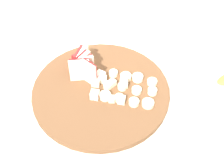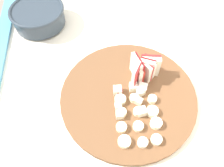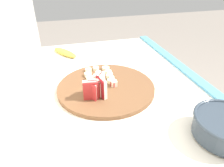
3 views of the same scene
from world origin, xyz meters
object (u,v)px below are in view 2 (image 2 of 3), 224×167
(apple_dice_pile, at_px, (131,96))
(ceramic_bowl, at_px, (38,16))
(cutting_board, at_px, (128,96))
(banana_slice_rows, at_px, (138,119))
(apple_wedge_fan, at_px, (144,69))

(apple_dice_pile, distance_m, ceramic_bowl, 0.40)
(cutting_board, bearing_deg, banana_slice_rows, 8.41)
(ceramic_bowl, bearing_deg, apple_dice_pile, 37.44)
(apple_dice_pile, relative_size, banana_slice_rows, 0.66)
(cutting_board, relative_size, ceramic_bowl, 2.04)
(apple_wedge_fan, height_order, apple_dice_pile, apple_wedge_fan)
(apple_dice_pile, height_order, banana_slice_rows, apple_dice_pile)
(cutting_board, height_order, banana_slice_rows, banana_slice_rows)
(banana_slice_rows, bearing_deg, cutting_board, -171.59)
(cutting_board, xyz_separation_m, apple_dice_pile, (0.01, 0.00, 0.02))
(banana_slice_rows, xyz_separation_m, ceramic_bowl, (-0.38, -0.25, 0.02))
(apple_wedge_fan, bearing_deg, cutting_board, -40.09)
(cutting_board, xyz_separation_m, ceramic_bowl, (-0.31, -0.24, 0.03))
(apple_wedge_fan, xyz_separation_m, banana_slice_rows, (0.13, -0.04, -0.02))
(ceramic_bowl, bearing_deg, apple_wedge_fan, 48.51)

